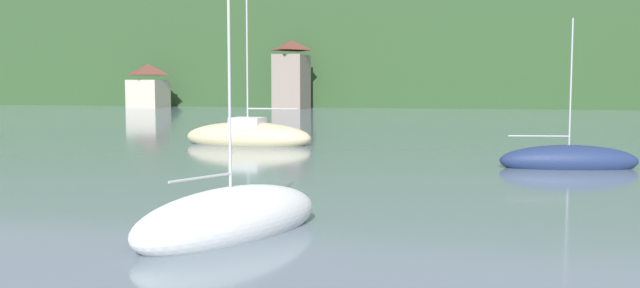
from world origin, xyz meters
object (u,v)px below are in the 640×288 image
sailboat_mid_9 (231,220)px  shore_building_west (148,86)px  shore_building_westcentral (292,76)px  sailboat_far_0 (248,136)px  sailboat_far_3 (569,161)px

sailboat_mid_9 → shore_building_west: bearing=53.0°
shore_building_westcentral → sailboat_far_0: bearing=-76.8°
sailboat_mid_9 → shore_building_westcentral: bearing=39.4°
shore_building_westcentral → shore_building_west: bearing=-179.0°
sailboat_far_0 → sailboat_far_3: bearing=157.3°
shore_building_westcentral → sailboat_far_3: shore_building_westcentral is taller
shore_building_west → sailboat_mid_9: 87.20m
shore_building_west → sailboat_mid_9: size_ratio=0.92×
sailboat_far_3 → shore_building_west: bearing=120.2°
sailboat_far_0 → sailboat_far_3: sailboat_far_0 is taller
shore_building_westcentral → sailboat_far_3: 68.36m
shore_building_westcentral → sailboat_mid_9: size_ratio=1.37×
sailboat_far_0 → sailboat_mid_9: 24.28m
shore_building_westcentral → sailboat_far_3: size_ratio=1.42×
shore_building_westcentral → sailboat_mid_9: 79.75m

